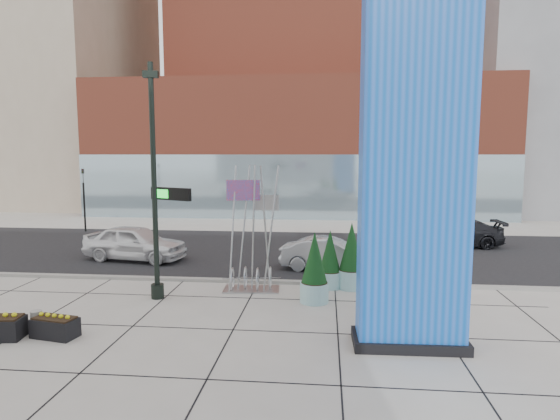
# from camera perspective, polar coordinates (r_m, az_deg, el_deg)

# --- Properties ---
(ground) EXTENTS (160.00, 160.00, 0.00)m
(ground) POSITION_cam_1_polar(r_m,az_deg,el_deg) (15.10, -8.79, -12.74)
(ground) COLOR #9E9991
(ground) RESTS_ON ground
(street_asphalt) EXTENTS (80.00, 12.00, 0.02)m
(street_asphalt) POSITION_cam_1_polar(r_m,az_deg,el_deg) (24.57, -2.97, -4.99)
(street_asphalt) COLOR black
(street_asphalt) RESTS_ON ground
(curb_edge) EXTENTS (80.00, 0.30, 0.12)m
(curb_edge) POSITION_cam_1_polar(r_m,az_deg,el_deg) (18.81, -5.74, -8.56)
(curb_edge) COLOR gray
(curb_edge) RESTS_ON ground
(tower_podium) EXTENTS (34.00, 10.00, 11.00)m
(tower_podium) POSITION_cam_1_polar(r_m,az_deg,el_deg) (40.86, 1.97, 7.48)
(tower_podium) COLOR #9F432E
(tower_podium) RESTS_ON ground
(tower_glass_front) EXTENTS (34.00, 0.60, 5.00)m
(tower_glass_front) POSITION_cam_1_polar(r_m,az_deg,el_deg) (36.15, 1.46, 2.81)
(tower_glass_front) COLOR #8CA5B2
(tower_glass_front) RESTS_ON ground
(building_beige_left) EXTENTS (18.00, 20.00, 34.00)m
(building_beige_left) POSITION_cam_1_polar(r_m,az_deg,el_deg) (57.47, -27.00, 18.13)
(building_beige_left) COLOR gray
(building_beige_left) RESTS_ON ground
(blue_pylon) EXTENTS (2.97, 1.38, 9.79)m
(blue_pylon) POSITION_cam_1_polar(r_m,az_deg,el_deg) (12.33, 16.11, 5.11)
(blue_pylon) COLOR blue
(blue_pylon) RESTS_ON ground
(lamp_post) EXTENTS (0.53, 0.44, 8.08)m
(lamp_post) POSITION_cam_1_polar(r_m,az_deg,el_deg) (16.63, -15.02, 0.62)
(lamp_post) COLOR black
(lamp_post) RESTS_ON ground
(public_art_sculpture) EXTENTS (2.12, 1.16, 4.67)m
(public_art_sculpture) POSITION_cam_1_polar(r_m,az_deg,el_deg) (17.41, -3.47, -5.84)
(public_art_sculpture) COLOR #ACAEB1
(public_art_sculpture) RESTS_ON ground
(concrete_bollard) EXTENTS (0.32, 0.32, 0.61)m
(concrete_bollard) POSITION_cam_1_polar(r_m,az_deg,el_deg) (15.35, -27.55, -11.93)
(concrete_bollard) COLOR gray
(concrete_bollard) RESTS_ON ground
(overhead_street_sign) EXTENTS (1.71, 0.88, 3.83)m
(overhead_street_sign) POSITION_cam_1_polar(r_m,az_deg,el_deg) (17.78, -13.08, 1.00)
(overhead_street_sign) COLOR black
(overhead_street_sign) RESTS_ON ground
(round_planter_east) EXTENTS (1.01, 1.01, 2.52)m
(round_planter_east) POSITION_cam_1_polar(r_m,az_deg,el_deg) (17.82, 8.69, -5.71)
(round_planter_east) COLOR #9BCDD0
(round_planter_east) RESTS_ON ground
(round_planter_mid) EXTENTS (0.98, 0.98, 2.44)m
(round_planter_mid) POSITION_cam_1_polar(r_m,az_deg,el_deg) (16.05, 4.22, -7.19)
(round_planter_mid) COLOR #9BCDD0
(round_planter_mid) RESTS_ON ground
(round_planter_west) EXTENTS (0.89, 0.89, 2.22)m
(round_planter_west) POSITION_cam_1_polar(r_m,az_deg,el_deg) (17.82, 6.10, -6.13)
(round_planter_west) COLOR #9BCDD0
(round_planter_west) RESTS_ON ground
(box_planter_north) EXTENTS (1.32, 0.83, 0.68)m
(box_planter_north) POSITION_cam_1_polar(r_m,az_deg,el_deg) (14.70, -25.75, -12.64)
(box_planter_north) COLOR black
(box_planter_north) RESTS_ON ground
(car_white_west) EXTENTS (5.16, 2.75, 1.67)m
(car_white_west) POSITION_cam_1_polar(r_m,az_deg,el_deg) (23.35, -17.24, -3.85)
(car_white_west) COLOR white
(car_white_west) RESTS_ON ground
(car_silver_mid) EXTENTS (4.45, 2.13, 1.41)m
(car_silver_mid) POSITION_cam_1_polar(r_m,az_deg,el_deg) (20.50, 6.14, -5.42)
(car_silver_mid) COLOR #A1A4A9
(car_silver_mid) RESTS_ON ground
(car_dark_east) EXTENTS (5.13, 2.22, 1.47)m
(car_dark_east) POSITION_cam_1_polar(r_m,az_deg,el_deg) (27.26, 20.46, -2.68)
(car_dark_east) COLOR black
(car_dark_east) RESTS_ON ground
(traffic_signal) EXTENTS (0.15, 0.18, 4.10)m
(traffic_signal) POSITION_cam_1_polar(r_m,az_deg,el_deg) (32.85, -22.79, 1.52)
(traffic_signal) COLOR black
(traffic_signal) RESTS_ON ground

